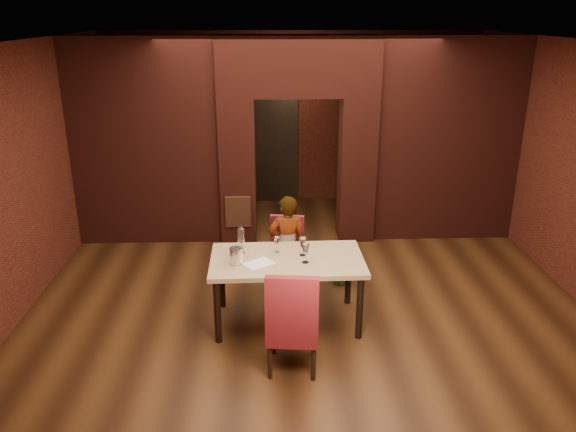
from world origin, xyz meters
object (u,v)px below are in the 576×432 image
wine_glass_a (277,245)px  potted_plant (341,268)px  wine_glass_c (305,253)px  dining_table (287,290)px  wine_bucket (236,256)px  water_bottle (241,240)px  wine_glass_b (303,247)px  chair_far (286,256)px  person_seated (287,246)px  chair_near (293,318)px

wine_glass_a → potted_plant: bearing=42.2°
wine_glass_c → dining_table: bearing=148.3°
wine_glass_c → wine_bucket: size_ratio=1.19×
wine_glass_c → water_bottle: 0.80m
wine_glass_a → potted_plant: (0.89, 0.80, -0.71)m
dining_table → wine_glass_b: wine_glass_b is taller
dining_table → water_bottle: bearing=161.8°
chair_far → potted_plant: size_ratio=2.29×
potted_plant → dining_table: bearing=-128.0°
chair_far → wine_glass_c: (0.19, -0.95, 0.45)m
wine_glass_c → water_bottle: size_ratio=0.69×
wine_bucket → water_bottle: water_bottle is taller
wine_glass_a → person_seated: bearing=75.7°
wine_bucket → wine_glass_c: bearing=-0.0°
wine_glass_b → wine_bucket: (-0.76, -0.20, -0.01)m
potted_plant → chair_far: bearing=-168.0°
dining_table → chair_far: bearing=88.4°
person_seated → chair_far: bearing=-87.6°
wine_glass_a → chair_near: bearing=-82.8°
wine_bucket → potted_plant: size_ratio=0.45×
dining_table → potted_plant: dining_table is taller
wine_glass_a → wine_glass_c: (0.32, -0.31, 0.02)m
person_seated → wine_bucket: bearing=48.1°
water_bottle → potted_plant: bearing=32.1°
person_seated → wine_glass_a: size_ratio=7.12×
dining_table → chair_far: (0.01, 0.82, 0.08)m
chair_near → person_seated: 1.66m
wine_glass_a → wine_glass_b: size_ratio=0.87×
wine_glass_c → potted_plant: bearing=63.0°
wine_glass_b → potted_plant: wine_glass_b is taller
chair_near → wine_glass_c: (0.18, 0.80, 0.37)m
dining_table → person_seated: size_ratio=1.31×
chair_near → wine_glass_a: 1.17m
chair_near → water_bottle: (-0.56, 1.09, 0.42)m
chair_far → wine_glass_b: 0.89m
chair_near → person_seated: bearing=-84.3°
dining_table → person_seated: person_seated is taller
wine_glass_b → chair_near: bearing=-99.0°
chair_far → wine_bucket: wine_bucket is taller
chair_far → person_seated: size_ratio=0.73×
dining_table → wine_glass_a: 0.55m
chair_far → potted_plant: chair_far is taller
wine_bucket → potted_plant: 1.89m
chair_far → chair_near: bearing=-81.4°
dining_table → potted_plant: (0.77, 0.99, -0.20)m
water_bottle → wine_glass_b: bearing=-7.2°
person_seated → wine_glass_c: size_ratio=5.92×
wine_glass_a → wine_glass_b: (0.30, -0.11, 0.01)m
chair_near → wine_glass_b: chair_near is taller
person_seated → wine_glass_b: (0.16, -0.65, 0.26)m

